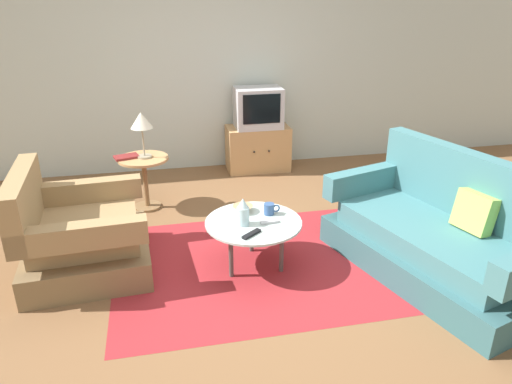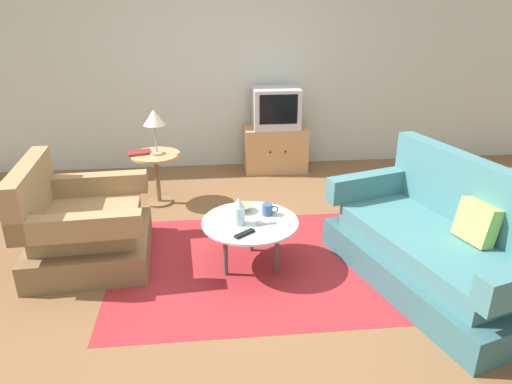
{
  "view_description": "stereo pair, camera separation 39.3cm",
  "coord_description": "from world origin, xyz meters",
  "px_view_note": "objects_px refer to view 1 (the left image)",
  "views": [
    {
      "loc": [
        -0.64,
        -3.4,
        2.11
      ],
      "look_at": [
        0.12,
        0.2,
        0.55
      ],
      "focal_mm": 33.55,
      "sensor_mm": 36.0,
      "label": 1
    },
    {
      "loc": [
        -0.25,
        -3.46,
        2.11
      ],
      "look_at": [
        0.12,
        0.2,
        0.55
      ],
      "focal_mm": 33.55,
      "sensor_mm": 36.0,
      "label": 2
    }
  ],
  "objects_px": {
    "couch": "(439,238)",
    "book": "(126,157)",
    "vase": "(243,212)",
    "coffee_table": "(254,225)",
    "bowl": "(243,209)",
    "tv_remote_silver": "(270,222)",
    "television": "(258,108)",
    "tv_stand": "(258,148)",
    "tv_remote_dark": "(251,234)",
    "armchair": "(79,238)",
    "mug": "(270,209)",
    "side_table": "(144,172)",
    "table_lamp": "(141,122)"
  },
  "relations": [
    {
      "from": "armchair",
      "to": "television",
      "type": "distance_m",
      "value": 2.8
    },
    {
      "from": "vase",
      "to": "couch",
      "type": "bearing_deg",
      "value": -13.47
    },
    {
      "from": "vase",
      "to": "book",
      "type": "distance_m",
      "value": 1.69
    },
    {
      "from": "side_table",
      "to": "bowl",
      "type": "height_order",
      "value": "side_table"
    },
    {
      "from": "coffee_table",
      "to": "television",
      "type": "xyz_separation_m",
      "value": [
        0.52,
        2.23,
        0.42
      ]
    },
    {
      "from": "side_table",
      "to": "tv_stand",
      "type": "xyz_separation_m",
      "value": [
        1.38,
        0.89,
        -0.12
      ]
    },
    {
      "from": "coffee_table",
      "to": "tv_stand",
      "type": "distance_m",
      "value": 2.31
    },
    {
      "from": "coffee_table",
      "to": "table_lamp",
      "type": "bearing_deg",
      "value": 121.77
    },
    {
      "from": "couch",
      "to": "tv_stand",
      "type": "bearing_deg",
      "value": 1.74
    },
    {
      "from": "side_table",
      "to": "vase",
      "type": "bearing_deg",
      "value": -61.22
    },
    {
      "from": "television",
      "to": "mug",
      "type": "distance_m",
      "value": 2.19
    },
    {
      "from": "tv_stand",
      "to": "book",
      "type": "relative_size",
      "value": 2.88
    },
    {
      "from": "vase",
      "to": "mug",
      "type": "bearing_deg",
      "value": 29.68
    },
    {
      "from": "mug",
      "to": "tv_remote_silver",
      "type": "height_order",
      "value": "mug"
    },
    {
      "from": "bowl",
      "to": "tv_remote_silver",
      "type": "relative_size",
      "value": 1.14
    },
    {
      "from": "couch",
      "to": "tv_remote_dark",
      "type": "bearing_deg",
      "value": 66.43
    },
    {
      "from": "armchair",
      "to": "table_lamp",
      "type": "height_order",
      "value": "table_lamp"
    },
    {
      "from": "coffee_table",
      "to": "bowl",
      "type": "bearing_deg",
      "value": 105.56
    },
    {
      "from": "tv_stand",
      "to": "mug",
      "type": "xyz_separation_m",
      "value": [
        -0.37,
        -2.14,
        0.18
      ]
    },
    {
      "from": "mug",
      "to": "book",
      "type": "distance_m",
      "value": 1.74
    },
    {
      "from": "armchair",
      "to": "table_lamp",
      "type": "xyz_separation_m",
      "value": [
        0.54,
        1.12,
        0.63
      ]
    },
    {
      "from": "table_lamp",
      "to": "mug",
      "type": "relative_size",
      "value": 3.42
    },
    {
      "from": "table_lamp",
      "to": "vase",
      "type": "height_order",
      "value": "table_lamp"
    },
    {
      "from": "couch",
      "to": "book",
      "type": "xyz_separation_m",
      "value": [
        -2.43,
        1.78,
        0.25
      ]
    },
    {
      "from": "book",
      "to": "mug",
      "type": "bearing_deg",
      "value": -63.91
    },
    {
      "from": "bowl",
      "to": "book",
      "type": "bearing_deg",
      "value": 129.18
    },
    {
      "from": "vase",
      "to": "table_lamp",
      "type": "bearing_deg",
      "value": 118.19
    },
    {
      "from": "couch",
      "to": "bowl",
      "type": "distance_m",
      "value": 1.58
    },
    {
      "from": "mug",
      "to": "tv_remote_silver",
      "type": "bearing_deg",
      "value": -103.46
    },
    {
      "from": "television",
      "to": "book",
      "type": "bearing_deg",
      "value": -150.99
    },
    {
      "from": "couch",
      "to": "coffee_table",
      "type": "height_order",
      "value": "couch"
    },
    {
      "from": "tv_remote_dark",
      "to": "vase",
      "type": "bearing_deg",
      "value": -119.28
    },
    {
      "from": "armchair",
      "to": "mug",
      "type": "height_order",
      "value": "armchair"
    },
    {
      "from": "armchair",
      "to": "table_lamp",
      "type": "bearing_deg",
      "value": 150.75
    },
    {
      "from": "tv_stand",
      "to": "tv_remote_dark",
      "type": "relative_size",
      "value": 4.57
    },
    {
      "from": "tv_stand",
      "to": "book",
      "type": "xyz_separation_m",
      "value": [
        -1.54,
        -0.87,
        0.29
      ]
    },
    {
      "from": "armchair",
      "to": "couch",
      "type": "height_order",
      "value": "couch"
    },
    {
      "from": "armchair",
      "to": "tv_remote_silver",
      "type": "xyz_separation_m",
      "value": [
        1.49,
        -0.3,
        0.13
      ]
    },
    {
      "from": "couch",
      "to": "book",
      "type": "bearing_deg",
      "value": 36.99
    },
    {
      "from": "table_lamp",
      "to": "tv_remote_silver",
      "type": "distance_m",
      "value": 1.78
    },
    {
      "from": "tv_remote_dark",
      "to": "table_lamp",
      "type": "bearing_deg",
      "value": -101.94
    },
    {
      "from": "table_lamp",
      "to": "tv_remote_dark",
      "type": "xyz_separation_m",
      "value": [
        0.78,
        -1.58,
        -0.5
      ]
    },
    {
      "from": "couch",
      "to": "side_table",
      "type": "bearing_deg",
      "value": 35.47
    },
    {
      "from": "couch",
      "to": "table_lamp",
      "type": "height_order",
      "value": "table_lamp"
    },
    {
      "from": "couch",
      "to": "vase",
      "type": "relative_size",
      "value": 8.63
    },
    {
      "from": "side_table",
      "to": "tv_remote_silver",
      "type": "bearing_deg",
      "value": -55.43
    },
    {
      "from": "couch",
      "to": "mug",
      "type": "bearing_deg",
      "value": 51.43
    },
    {
      "from": "vase",
      "to": "tv_remote_dark",
      "type": "relative_size",
      "value": 1.34
    },
    {
      "from": "tv_remote_silver",
      "to": "television",
      "type": "bearing_deg",
      "value": -105.08
    },
    {
      "from": "book",
      "to": "bowl",
      "type": "bearing_deg",
      "value": -67.35
    }
  ]
}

